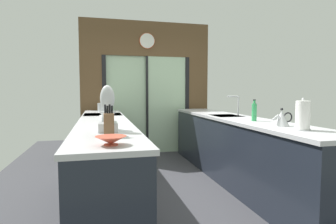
{
  "coord_description": "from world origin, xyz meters",
  "views": [
    {
      "loc": [
        -0.96,
        -3.27,
        1.28
      ],
      "look_at": [
        0.09,
        0.95,
        0.96
      ],
      "focal_mm": 29.66,
      "sensor_mm": 36.0,
      "label": 1
    }
  ],
  "objects_px": {
    "stand_mixer": "(108,114)",
    "soap_bottle": "(254,112)",
    "oven_range": "(103,143)",
    "kettle": "(282,118)",
    "paper_towel_roll": "(303,116)",
    "mixing_bowl_near": "(111,140)",
    "knife_block": "(109,124)",
    "stock_pot": "(103,107)",
    "mixing_bowl_far": "(106,118)"
  },
  "relations": [
    {
      "from": "stock_pot",
      "to": "kettle",
      "type": "distance_m",
      "value": 3.1
    },
    {
      "from": "knife_block",
      "to": "mixing_bowl_near",
      "type": "bearing_deg",
      "value": -90.0
    },
    {
      "from": "mixing_bowl_far",
      "to": "kettle",
      "type": "relative_size",
      "value": 0.65
    },
    {
      "from": "oven_range",
      "to": "kettle",
      "type": "distance_m",
      "value": 2.75
    },
    {
      "from": "mixing_bowl_near",
      "to": "mixing_bowl_far",
      "type": "relative_size",
      "value": 1.34
    },
    {
      "from": "mixing_bowl_near",
      "to": "oven_range",
      "type": "bearing_deg",
      "value": 90.4
    },
    {
      "from": "stand_mixer",
      "to": "paper_towel_roll",
      "type": "relative_size",
      "value": 1.38
    },
    {
      "from": "mixing_bowl_far",
      "to": "stand_mixer",
      "type": "bearing_deg",
      "value": -90.0
    },
    {
      "from": "stand_mixer",
      "to": "kettle",
      "type": "bearing_deg",
      "value": -2.19
    },
    {
      "from": "mixing_bowl_near",
      "to": "paper_towel_roll",
      "type": "height_order",
      "value": "paper_towel_roll"
    },
    {
      "from": "mixing_bowl_near",
      "to": "stand_mixer",
      "type": "distance_m",
      "value": 0.7
    },
    {
      "from": "paper_towel_roll",
      "to": "oven_range",
      "type": "bearing_deg",
      "value": 127.84
    },
    {
      "from": "mixing_bowl_near",
      "to": "stock_pot",
      "type": "distance_m",
      "value": 3.15
    },
    {
      "from": "stand_mixer",
      "to": "knife_block",
      "type": "bearing_deg",
      "value": -90.0
    },
    {
      "from": "mixing_bowl_far",
      "to": "kettle",
      "type": "xyz_separation_m",
      "value": [
        1.78,
        -0.95,
        0.05
      ]
    },
    {
      "from": "mixing_bowl_far",
      "to": "stock_pot",
      "type": "distance_m",
      "value": 1.59
    },
    {
      "from": "paper_towel_roll",
      "to": "mixing_bowl_far",
      "type": "bearing_deg",
      "value": 144.81
    },
    {
      "from": "stand_mixer",
      "to": "paper_towel_roll",
      "type": "distance_m",
      "value": 1.82
    },
    {
      "from": "oven_range",
      "to": "paper_towel_roll",
      "type": "distance_m",
      "value": 2.99
    },
    {
      "from": "stock_pot",
      "to": "mixing_bowl_near",
      "type": "bearing_deg",
      "value": -90.0
    },
    {
      "from": "kettle",
      "to": "paper_towel_roll",
      "type": "relative_size",
      "value": 0.79
    },
    {
      "from": "stand_mixer",
      "to": "paper_towel_roll",
      "type": "xyz_separation_m",
      "value": [
        1.78,
        -0.38,
        -0.02
      ]
    },
    {
      "from": "stand_mixer",
      "to": "oven_range",
      "type": "bearing_deg",
      "value": 90.54
    },
    {
      "from": "stand_mixer",
      "to": "soap_bottle",
      "type": "xyz_separation_m",
      "value": [
        1.78,
        0.46,
        -0.05
      ]
    },
    {
      "from": "oven_range",
      "to": "knife_block",
      "type": "relative_size",
      "value": 3.55
    },
    {
      "from": "oven_range",
      "to": "stock_pot",
      "type": "relative_size",
      "value": 4.49
    },
    {
      "from": "knife_block",
      "to": "kettle",
      "type": "relative_size",
      "value": 1.08
    },
    {
      "from": "oven_range",
      "to": "knife_block",
      "type": "bearing_deg",
      "value": -89.53
    },
    {
      "from": "stock_pot",
      "to": "kettle",
      "type": "xyz_separation_m",
      "value": [
        1.78,
        -2.53,
        0.01
      ]
    },
    {
      "from": "knife_block",
      "to": "soap_bottle",
      "type": "height_order",
      "value": "soap_bottle"
    },
    {
      "from": "soap_bottle",
      "to": "mixing_bowl_far",
      "type": "bearing_deg",
      "value": 166.79
    },
    {
      "from": "soap_bottle",
      "to": "knife_block",
      "type": "bearing_deg",
      "value": -157.17
    },
    {
      "from": "mixing_bowl_near",
      "to": "stand_mixer",
      "type": "height_order",
      "value": "stand_mixer"
    },
    {
      "from": "kettle",
      "to": "mixing_bowl_far",
      "type": "bearing_deg",
      "value": 152.04
    },
    {
      "from": "stock_pot",
      "to": "kettle",
      "type": "relative_size",
      "value": 0.85
    },
    {
      "from": "oven_range",
      "to": "mixing_bowl_near",
      "type": "distance_m",
      "value": 2.67
    },
    {
      "from": "mixing_bowl_far",
      "to": "paper_towel_roll",
      "type": "relative_size",
      "value": 0.52
    },
    {
      "from": "oven_range",
      "to": "soap_bottle",
      "type": "bearing_deg",
      "value": -39.42
    },
    {
      "from": "mixing_bowl_near",
      "to": "stand_mixer",
      "type": "bearing_deg",
      "value": 90.0
    },
    {
      "from": "kettle",
      "to": "knife_block",
      "type": "bearing_deg",
      "value": -172.92
    },
    {
      "from": "oven_range",
      "to": "stock_pot",
      "type": "distance_m",
      "value": 0.76
    },
    {
      "from": "soap_bottle",
      "to": "stand_mixer",
      "type": "bearing_deg",
      "value": -165.51
    },
    {
      "from": "soap_bottle",
      "to": "paper_towel_roll",
      "type": "bearing_deg",
      "value": -90.0
    },
    {
      "from": "stock_pot",
      "to": "mixing_bowl_far",
      "type": "bearing_deg",
      "value": -90.0
    },
    {
      "from": "kettle",
      "to": "soap_bottle",
      "type": "height_order",
      "value": "soap_bottle"
    },
    {
      "from": "stand_mixer",
      "to": "mixing_bowl_near",
      "type": "bearing_deg",
      "value": -90.0
    },
    {
      "from": "oven_range",
      "to": "stand_mixer",
      "type": "xyz_separation_m",
      "value": [
        0.02,
        -1.94,
        0.63
      ]
    },
    {
      "from": "mixing_bowl_far",
      "to": "kettle",
      "type": "height_order",
      "value": "kettle"
    },
    {
      "from": "mixing_bowl_near",
      "to": "mixing_bowl_far",
      "type": "bearing_deg",
      "value": 90.0
    },
    {
      "from": "mixing_bowl_near",
      "to": "kettle",
      "type": "xyz_separation_m",
      "value": [
        1.78,
        0.62,
        0.05
      ]
    }
  ]
}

